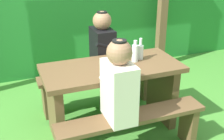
{
  "coord_description": "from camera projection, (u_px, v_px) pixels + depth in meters",
  "views": [
    {
      "loc": [
        -0.96,
        -2.5,
        1.87
      ],
      "look_at": [
        0.0,
        0.0,
        0.69
      ],
      "focal_mm": 46.61,
      "sensor_mm": 36.0,
      "label": 1
    }
  ],
  "objects": [
    {
      "name": "ground_plane",
      "position": [
        112.0,
        127.0,
        3.2
      ],
      "size": [
        12.0,
        12.0,
        0.0
      ],
      "primitive_type": "plane",
      "color": "#438A31"
    },
    {
      "name": "hedge_backdrop",
      "position": [
        66.0,
        0.0,
        4.5
      ],
      "size": [
        6.4,
        0.81,
        2.08
      ],
      "primitive_type": "cube",
      "color": "#257F2E",
      "rests_on": "ground_plane"
    },
    {
      "name": "pergola_post_right",
      "position": [
        163.0,
        8.0,
        4.42
      ],
      "size": [
        0.12,
        0.12,
        1.91
      ],
      "primitive_type": "cube",
      "color": "brown",
      "rests_on": "ground_plane"
    },
    {
      "name": "picnic_table",
      "position": [
        112.0,
        87.0,
        3.0
      ],
      "size": [
        1.4,
        0.64,
        0.74
      ],
      "color": "brown",
      "rests_on": "ground_plane"
    },
    {
      "name": "bench_near",
      "position": [
        132.0,
        127.0,
        2.64
      ],
      "size": [
        1.4,
        0.24,
        0.46
      ],
      "color": "brown",
      "rests_on": "ground_plane"
    },
    {
      "name": "bench_far",
      "position": [
        97.0,
        82.0,
        3.5
      ],
      "size": [
        1.4,
        0.24,
        0.46
      ],
      "color": "brown",
      "rests_on": "ground_plane"
    },
    {
      "name": "person_white_shirt",
      "position": [
        119.0,
        84.0,
        2.41
      ],
      "size": [
        0.25,
        0.35,
        0.72
      ],
      "color": "silver",
      "rests_on": "bench_near"
    },
    {
      "name": "person_black_coat",
      "position": [
        103.0,
        45.0,
        3.34
      ],
      "size": [
        0.25,
        0.35,
        0.72
      ],
      "color": "black",
      "rests_on": "bench_far"
    },
    {
      "name": "drinking_glass",
      "position": [
        113.0,
        62.0,
        2.9
      ],
      "size": [
        0.07,
        0.07,
        0.09
      ],
      "primitive_type": "cylinder",
      "color": "silver",
      "rests_on": "picnic_table"
    },
    {
      "name": "bottle_left",
      "position": [
        135.0,
        53.0,
        2.98
      ],
      "size": [
        0.07,
        0.07,
        0.23
      ],
      "color": "silver",
      "rests_on": "picnic_table"
    },
    {
      "name": "bottle_right",
      "position": [
        140.0,
        51.0,
        3.04
      ],
      "size": [
        0.06,
        0.06,
        0.23
      ],
      "color": "silver",
      "rests_on": "picnic_table"
    }
  ]
}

